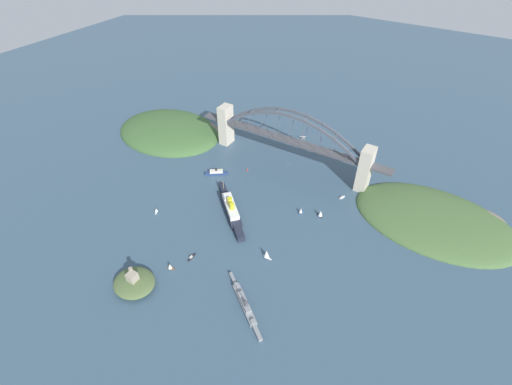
% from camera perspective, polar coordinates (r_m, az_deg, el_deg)
% --- Properties ---
extents(ground_plane, '(1400.00, 1400.00, 0.00)m').
position_cam_1_polar(ground_plane, '(475.20, 5.01, 4.52)').
color(ground_plane, '#385166').
extents(harbor_arch_bridge, '(252.10, 18.67, 71.71)m').
position_cam_1_polar(harbor_arch_bridge, '(458.26, 5.23, 7.62)').
color(harbor_arch_bridge, beige).
rests_on(harbor_arch_bridge, ground).
extents(headland_west_shore, '(167.62, 110.49, 21.60)m').
position_cam_1_polar(headland_west_shore, '(436.96, 26.04, -3.92)').
color(headland_west_shore, '#476638').
rests_on(headland_west_shore, ground).
extents(headland_east_shore, '(154.00, 118.56, 30.82)m').
position_cam_1_polar(headland_east_shore, '(551.15, -12.92, 9.04)').
color(headland_east_shore, '#3D6033').
rests_on(headland_east_shore, ground).
extents(ocean_liner, '(72.68, 66.53, 18.27)m').
position_cam_1_polar(ocean_liner, '(399.59, -3.91, -2.48)').
color(ocean_liner, '#1E2333').
rests_on(ocean_liner, ground).
extents(naval_cruiser, '(58.34, 43.48, 16.30)m').
position_cam_1_polar(naval_cruiser, '(325.12, -1.75, -16.82)').
color(naval_cruiser, gray).
rests_on(naval_cruiser, ground).
extents(harbor_ferry_steamer, '(26.07, 20.51, 8.15)m').
position_cam_1_polar(harbor_ferry_steamer, '(456.03, -6.14, 3.10)').
color(harbor_ferry_steamer, navy).
rests_on(harbor_ferry_steamer, ground).
extents(fort_island_mid_harbor, '(38.14, 34.18, 17.78)m').
position_cam_1_polar(fort_island_mid_harbor, '(351.74, -18.27, -13.01)').
color(fort_island_mid_harbor, '#4C6038').
rests_on(fort_island_mid_harbor, ground).
extents(seaplane_taxiing_near_bridge, '(9.04, 8.17, 4.85)m').
position_cam_1_polar(seaplane_taxiing_near_bridge, '(525.30, 7.25, 8.38)').
color(seaplane_taxiing_near_bridge, '#B7B7B2').
rests_on(seaplane_taxiing_near_bridge, ground).
extents(small_boat_0, '(7.04, 5.30, 7.07)m').
position_cam_1_polar(small_boat_0, '(356.61, -13.12, -11.03)').
color(small_boat_0, brown).
rests_on(small_boat_0, ground).
extents(small_boat_1, '(4.23, 8.29, 2.15)m').
position_cam_1_polar(small_boat_1, '(431.04, 13.13, -0.71)').
color(small_boat_1, silver).
rests_on(small_boat_1, ground).
extents(small_boat_2, '(4.94, 6.54, 7.24)m').
position_cam_1_polar(small_boat_2, '(401.87, 6.92, -2.82)').
color(small_boat_2, '#234C8C').
rests_on(small_boat_2, ground).
extents(small_boat_3, '(4.41, 5.93, 6.29)m').
position_cam_1_polar(small_boat_3, '(414.43, -15.13, -2.66)').
color(small_boat_3, silver).
rests_on(small_boat_3, ground).
extents(small_boat_4, '(7.77, 6.56, 8.87)m').
position_cam_1_polar(small_boat_4, '(400.72, 9.90, -3.20)').
color(small_boat_4, black).
rests_on(small_boat_4, ground).
extents(small_boat_5, '(2.25, 11.08, 2.32)m').
position_cam_1_polar(small_boat_5, '(363.07, -9.92, -9.79)').
color(small_boat_5, black).
rests_on(small_boat_5, ground).
extents(small_boat_6, '(9.50, 5.80, 10.33)m').
position_cam_1_polar(small_boat_6, '(355.34, 1.64, -9.44)').
color(small_boat_6, silver).
rests_on(small_boat_6, ground).
extents(channel_marker_buoy, '(2.20, 2.20, 2.75)m').
position_cam_1_polar(channel_marker_buoy, '(460.57, -1.36, 3.55)').
color(channel_marker_buoy, red).
rests_on(channel_marker_buoy, ground).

